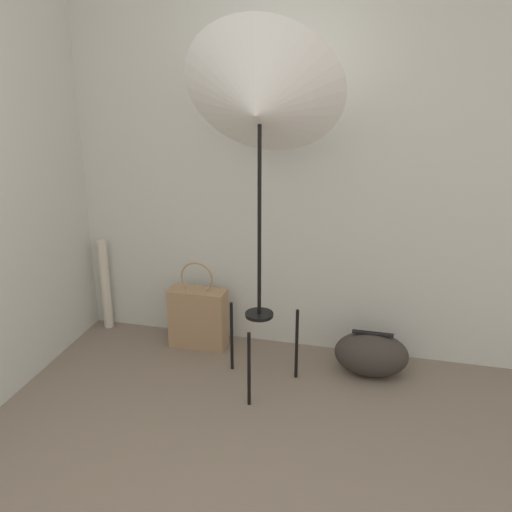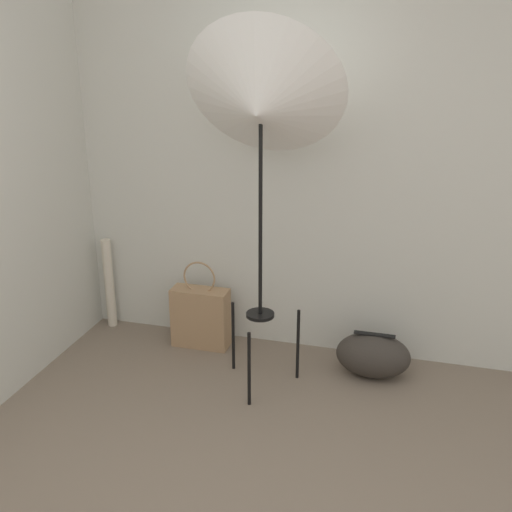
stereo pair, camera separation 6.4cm
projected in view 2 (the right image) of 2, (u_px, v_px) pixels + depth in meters
The scene contains 5 objects.
wall_back at pixel (290, 155), 3.73m from camera, with size 8.00×0.05×2.60m.
photo_umbrella at pixel (261, 104), 3.10m from camera, with size 0.88×0.66×2.11m.
tote_bag at pixel (201, 317), 4.05m from camera, with size 0.38×0.15×0.61m.
duffel_bag at pixel (373, 355), 3.70m from camera, with size 0.46×0.28×0.29m.
paper_roll at pixel (109, 283), 4.29m from camera, with size 0.07×0.07×0.66m.
Camera 2 is at (0.79, -1.16, 1.98)m, focal length 42.00 mm.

